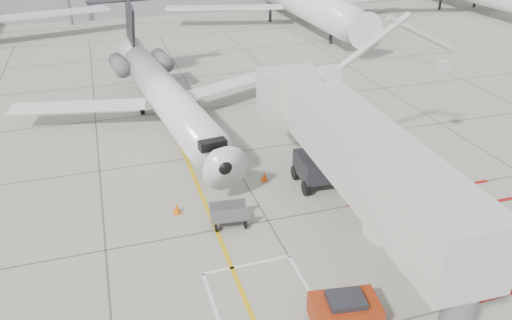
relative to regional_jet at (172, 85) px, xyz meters
name	(u,v)px	position (x,y,z in m)	size (l,w,h in m)	color
ground_plane	(297,270)	(2.70, -15.89, -3.56)	(260.00, 260.00, 0.00)	#9C9886
regional_jet	(172,85)	(0.00, 0.00, 0.00)	(21.57, 27.19, 7.13)	white
jet_bridge	(373,176)	(6.34, -15.31, 0.28)	(9.11, 19.23, 7.69)	beige
pushback_tug	(345,310)	(3.23, -19.40, -2.82)	(2.55, 1.59, 1.49)	maroon
baggage_cart	(229,215)	(0.76, -11.62, -2.98)	(1.85, 1.17, 1.17)	#515055
ground_power_unit	(390,219)	(7.97, -14.72, -2.70)	(2.17, 1.27, 1.72)	silver
cone_nose	(177,208)	(-1.59, -9.79, -3.29)	(0.40, 0.40, 0.55)	#DB570B
cone_side	(264,176)	(3.83, -7.95, -3.29)	(0.39, 0.39, 0.54)	#DF420B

